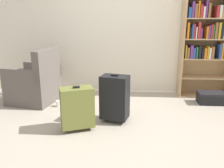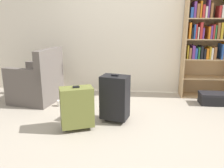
% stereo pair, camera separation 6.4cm
% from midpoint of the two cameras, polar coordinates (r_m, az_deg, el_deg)
% --- Properties ---
extents(ground_plane, '(10.31, 10.31, 0.00)m').
position_cam_midpoint_polar(ground_plane, '(3.03, 3.33, -11.33)').
color(ground_plane, '#9E9384').
extents(back_wall, '(5.89, 0.10, 2.60)m').
position_cam_midpoint_polar(back_wall, '(4.50, 4.59, 14.51)').
color(back_wall, beige).
rests_on(back_wall, ground).
extents(bookshelf, '(0.88, 0.32, 2.04)m').
position_cam_midpoint_polar(bookshelf, '(4.47, 23.03, 11.80)').
color(bookshelf, tan).
rests_on(bookshelf, ground).
extents(armchair, '(0.82, 0.82, 0.90)m').
position_cam_midpoint_polar(armchair, '(4.18, -17.02, 0.19)').
color(armchair, '#59514C').
rests_on(armchair, ground).
extents(mug, '(0.12, 0.08, 0.10)m').
position_cam_midpoint_polar(mug, '(3.93, -11.99, -4.53)').
color(mug, white).
rests_on(mug, ground).
extents(storage_box, '(0.43, 0.28, 0.19)m').
position_cam_midpoint_polar(storage_box, '(4.27, 23.44, -3.15)').
color(storage_box, black).
rests_on(storage_box, ground).
extents(suitcase_black, '(0.41, 0.33, 0.66)m').
position_cam_midpoint_polar(suitcase_black, '(3.20, 1.28, -3.20)').
color(suitcase_black, black).
rests_on(suitcase_black, ground).
extents(suitcase_olive, '(0.46, 0.36, 0.57)m').
position_cam_midpoint_polar(suitcase_olive, '(3.00, -7.81, -5.52)').
color(suitcase_olive, brown).
rests_on(suitcase_olive, ground).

